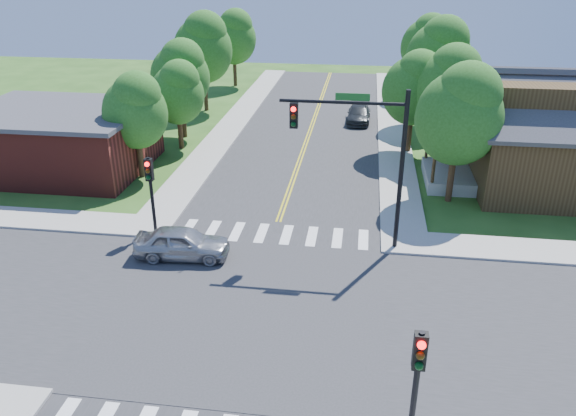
# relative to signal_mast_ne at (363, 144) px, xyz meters

# --- Properties ---
(ground) EXTENTS (100.00, 100.00, 0.00)m
(ground) POSITION_rel_signal_mast_ne_xyz_m (-3.91, -5.59, -4.85)
(ground) COLOR #274D18
(ground) RESTS_ON ground
(road_ns) EXTENTS (10.00, 90.00, 0.04)m
(road_ns) POSITION_rel_signal_mast_ne_xyz_m (-3.91, -5.59, -4.83)
(road_ns) COLOR #2D2D30
(road_ns) RESTS_ON ground
(road_ew) EXTENTS (90.00, 10.00, 0.04)m
(road_ew) POSITION_rel_signal_mast_ne_xyz_m (-3.91, -5.59, -4.83)
(road_ew) COLOR #2D2D30
(road_ew) RESTS_ON ground
(intersection_patch) EXTENTS (10.20, 10.20, 0.06)m
(intersection_patch) POSITION_rel_signal_mast_ne_xyz_m (-3.91, -5.59, -4.85)
(intersection_patch) COLOR #2D2D30
(intersection_patch) RESTS_ON ground
(sidewalk_ne) EXTENTS (40.00, 40.00, 0.14)m
(sidewalk_ne) POSITION_rel_signal_mast_ne_xyz_m (11.90, 10.23, -4.78)
(sidewalk_ne) COLOR #9E9B93
(sidewalk_ne) RESTS_ON ground
(sidewalk_nw) EXTENTS (40.00, 40.00, 0.14)m
(sidewalk_nw) POSITION_rel_signal_mast_ne_xyz_m (-19.73, 10.23, -4.78)
(sidewalk_nw) COLOR #9E9B93
(sidewalk_nw) RESTS_ON ground
(crosswalk_north) EXTENTS (8.85, 2.00, 0.01)m
(crosswalk_north) POSITION_rel_signal_mast_ne_xyz_m (-3.91, 0.61, -4.80)
(crosswalk_north) COLOR white
(crosswalk_north) RESTS_ON ground
(centerline) EXTENTS (0.30, 90.00, 0.01)m
(centerline) POSITION_rel_signal_mast_ne_xyz_m (-3.91, -5.59, -4.80)
(centerline) COLOR yellow
(centerline) RESTS_ON ground
(signal_mast_ne) EXTENTS (5.30, 0.42, 7.20)m
(signal_mast_ne) POSITION_rel_signal_mast_ne_xyz_m (0.00, 0.00, 0.00)
(signal_mast_ne) COLOR black
(signal_mast_ne) RESTS_ON ground
(signal_pole_se) EXTENTS (0.34, 0.42, 3.80)m
(signal_pole_se) POSITION_rel_signal_mast_ne_xyz_m (1.69, -11.21, -2.19)
(signal_pole_se) COLOR black
(signal_pole_se) RESTS_ON ground
(signal_pole_nw) EXTENTS (0.34, 0.42, 3.80)m
(signal_pole_nw) POSITION_rel_signal_mast_ne_xyz_m (-9.51, -0.01, -2.19)
(signal_pole_nw) COLOR black
(signal_pole_nw) RESTS_ON ground
(house_ne) EXTENTS (13.05, 8.80, 7.11)m
(house_ne) POSITION_rel_signal_mast_ne_xyz_m (11.19, 8.65, -1.52)
(house_ne) COLOR #372613
(house_ne) RESTS_ON ground
(building_nw) EXTENTS (10.40, 8.40, 3.73)m
(building_nw) POSITION_rel_signal_mast_ne_xyz_m (-18.11, 7.61, -2.97)
(building_nw) COLOR maroon
(building_nw) RESTS_ON ground
(tree_e_a) EXTENTS (4.38, 4.16, 7.45)m
(tree_e_a) POSITION_rel_signal_mast_ne_xyz_m (4.81, 5.77, 0.03)
(tree_e_a) COLOR #382314
(tree_e_a) RESTS_ON ground
(tree_e_b) EXTENTS (4.31, 4.09, 7.32)m
(tree_e_b) POSITION_rel_signal_mast_ne_xyz_m (5.05, 12.58, -0.06)
(tree_e_b) COLOR #382314
(tree_e_b) RESTS_ON ground
(tree_e_c) EXTENTS (4.80, 4.56, 8.16)m
(tree_e_c) POSITION_rel_signal_mast_ne_xyz_m (5.21, 20.24, 0.50)
(tree_e_c) COLOR #382314
(tree_e_c) RESTS_ON ground
(tree_e_d) EXTENTS (4.39, 4.17, 7.46)m
(tree_e_d) POSITION_rel_signal_mast_ne_xyz_m (5.11, 28.86, 0.03)
(tree_e_d) COLOR #382314
(tree_e_d) RESTS_ON ground
(tree_w_a) EXTENTS (3.70, 3.51, 6.29)m
(tree_w_a) POSITION_rel_signal_mast_ne_xyz_m (-12.80, 6.93, -0.74)
(tree_w_a) COLOR #382314
(tree_w_a) RESTS_ON ground
(tree_w_b) EXTENTS (4.09, 3.89, 6.96)m
(tree_w_b) POSITION_rel_signal_mast_ne_xyz_m (-12.65, 14.83, -0.29)
(tree_w_b) COLOR #382314
(tree_w_b) RESTS_ON ground
(tree_w_c) EXTENTS (4.74, 4.50, 8.06)m
(tree_w_c) POSITION_rel_signal_mast_ne_xyz_m (-13.07, 22.19, 0.43)
(tree_w_c) COLOR #382314
(tree_w_c) RESTS_ON ground
(tree_w_d) EXTENTS (4.33, 4.12, 7.37)m
(tree_w_d) POSITION_rel_signal_mast_ne_xyz_m (-12.75, 31.74, -0.03)
(tree_w_d) COLOR #382314
(tree_w_d) RESTS_ON ground
(tree_house) EXTENTS (3.98, 3.78, 6.77)m
(tree_house) POSITION_rel_signal_mast_ne_xyz_m (3.08, 13.49, -0.42)
(tree_house) COLOR #382314
(tree_house) RESTS_ON ground
(tree_bldg) EXTENTS (3.53, 3.35, 6.00)m
(tree_bldg) POSITION_rel_signal_mast_ne_xyz_m (-12.10, 12.33, -0.93)
(tree_bldg) COLOR #382314
(tree_bldg) RESTS_ON ground
(car_silver) EXTENTS (2.22, 4.34, 1.40)m
(car_silver) POSITION_rel_signal_mast_ne_xyz_m (-7.50, -2.09, -4.15)
(car_silver) COLOR #A4A6AA
(car_silver) RESTS_ON ground
(car_dgrey) EXTENTS (1.93, 4.36, 1.24)m
(car_dgrey) POSITION_rel_signal_mast_ne_xyz_m (-0.41, 20.34, -4.23)
(car_dgrey) COLOR #2D3032
(car_dgrey) RESTS_ON ground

